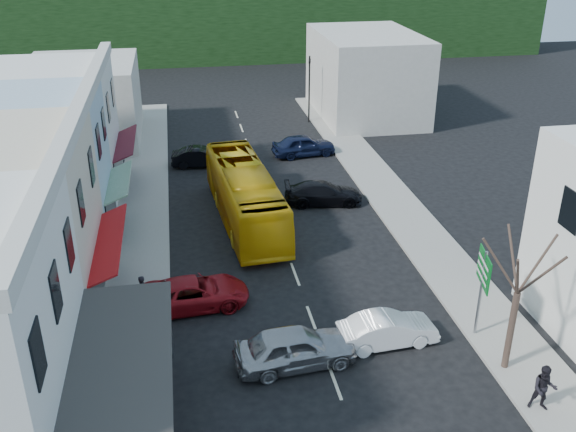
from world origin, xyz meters
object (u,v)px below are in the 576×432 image
(pedestrian_right, at_px, (544,389))
(street_tree, at_px, (517,293))
(car_red, at_px, (194,293))
(traffic_signal, at_px, (309,90))
(bus, at_px, (245,196))
(car_white, at_px, (388,329))
(pedestrian_left, at_px, (143,290))
(car_silver, at_px, (295,349))
(direction_sign, at_px, (480,295))

(pedestrian_right, bearing_deg, street_tree, 114.90)
(car_red, relative_size, traffic_signal, 0.83)
(bus, relative_size, car_white, 2.64)
(bus, height_order, car_red, bus)
(pedestrian_left, bearing_deg, pedestrian_right, -144.48)
(car_silver, height_order, street_tree, street_tree)
(car_white, xyz_separation_m, traffic_signal, (3.15, 30.89, 2.06))
(car_silver, xyz_separation_m, car_white, (3.91, 0.67, 0.00))
(car_white, bearing_deg, bus, 14.65)
(car_white, height_order, direction_sign, direction_sign)
(car_white, xyz_separation_m, pedestrian_right, (4.06, -4.75, 0.30))
(pedestrian_left, relative_size, street_tree, 0.25)
(bus, xyz_separation_m, car_silver, (0.42, -13.20, -0.85))
(car_red, relative_size, direction_sign, 1.16)
(car_white, relative_size, traffic_signal, 0.80)
(car_white, bearing_deg, traffic_signal, -10.23)
(bus, bearing_deg, traffic_signal, 63.22)
(direction_sign, relative_size, street_tree, 0.58)
(car_white, height_order, car_red, same)
(car_white, distance_m, direction_sign, 3.97)
(bus, xyz_separation_m, direction_sign, (8.08, -12.66, 0.43))
(car_white, bearing_deg, direction_sign, -96.37)
(car_silver, distance_m, direction_sign, 7.79)
(car_silver, relative_size, street_tree, 0.64)
(street_tree, bearing_deg, car_silver, 167.82)
(bus, xyz_separation_m, car_red, (-3.27, -8.40, -0.85))
(car_red, height_order, pedestrian_left, pedestrian_left)
(car_silver, xyz_separation_m, car_red, (-3.69, 4.80, 0.00))
(bus, distance_m, traffic_signal, 19.86)
(car_red, distance_m, pedestrian_right, 14.65)
(pedestrian_right, relative_size, direction_sign, 0.43)
(bus, relative_size, car_silver, 2.64)
(car_white, bearing_deg, car_silver, 95.28)
(pedestrian_right, bearing_deg, bus, 137.95)
(car_white, relative_size, direction_sign, 1.11)
(car_white, height_order, traffic_signal, traffic_signal)
(car_silver, relative_size, pedestrian_right, 2.59)
(pedestrian_left, distance_m, traffic_signal, 29.63)
(pedestrian_left, distance_m, pedestrian_right, 16.51)
(pedestrian_left, relative_size, pedestrian_right, 1.00)
(bus, relative_size, pedestrian_right, 6.82)
(direction_sign, bearing_deg, car_silver, -163.73)
(direction_sign, xyz_separation_m, traffic_signal, (-0.60, 31.02, 0.77))
(car_silver, bearing_deg, pedestrian_left, 44.03)
(car_white, relative_size, pedestrian_right, 2.59)
(pedestrian_left, relative_size, direction_sign, 0.43)
(car_red, distance_m, direction_sign, 12.19)
(car_silver, height_order, pedestrian_right, pedestrian_right)
(pedestrian_right, bearing_deg, car_red, 164.76)
(direction_sign, bearing_deg, car_red, 171.67)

